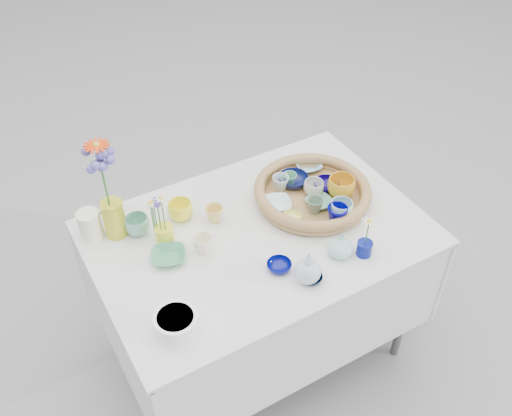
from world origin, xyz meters
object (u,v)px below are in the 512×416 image
bud_vase_seafoam (341,245)px  wicker_tray (312,193)px  tall_vase_yellow (114,219)px  display_table (258,348)px

bud_vase_seafoam → wicker_tray: bearing=74.4°
wicker_tray → bud_vase_seafoam: bearing=-105.6°
wicker_tray → tall_vase_yellow: 0.78m
display_table → wicker_tray: 0.85m
display_table → wicker_tray: wicker_tray is taller
bud_vase_seafoam → display_table: bearing=127.2°
display_table → tall_vase_yellow: size_ratio=8.11×
bud_vase_seafoam → tall_vase_yellow: size_ratio=0.63×
wicker_tray → bud_vase_seafoam: size_ratio=4.81×
tall_vase_yellow → wicker_tray: bearing=-15.6°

